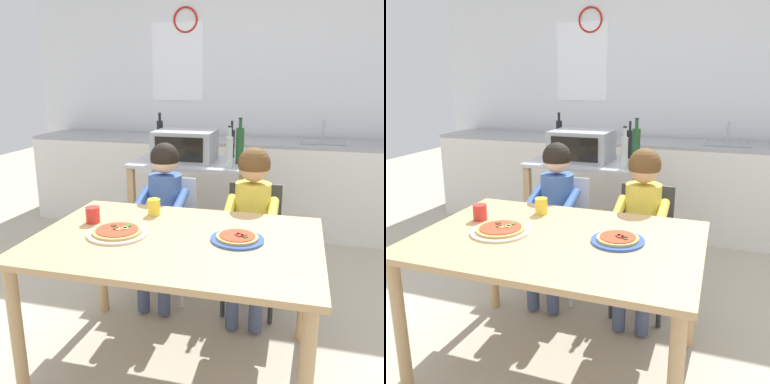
% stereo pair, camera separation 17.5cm
% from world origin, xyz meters
% --- Properties ---
extents(ground_plane, '(10.49, 10.49, 0.00)m').
position_xyz_m(ground_plane, '(0.00, 1.05, 0.00)').
color(ground_plane, '#B7AD99').
extents(back_wall_tiled, '(4.82, 0.14, 2.70)m').
position_xyz_m(back_wall_tiled, '(-0.00, 2.68, 1.35)').
color(back_wall_tiled, silver).
rests_on(back_wall_tiled, ground).
extents(kitchen_counter, '(4.34, 0.60, 1.10)m').
position_xyz_m(kitchen_counter, '(0.00, 2.27, 0.45)').
color(kitchen_counter, silver).
rests_on(kitchen_counter, ground).
extents(kitchen_island_cart, '(0.93, 0.62, 0.86)m').
position_xyz_m(kitchen_island_cart, '(-0.25, 1.31, 0.57)').
color(kitchen_island_cart, '#B7BABF').
rests_on(kitchen_island_cart, ground).
extents(toaster_oven, '(0.46, 0.37, 0.24)m').
position_xyz_m(toaster_oven, '(-0.31, 1.28, 0.98)').
color(toaster_oven, '#999BA0').
rests_on(toaster_oven, kitchen_island_cart).
extents(bottle_brown_beer, '(0.05, 0.05, 0.30)m').
position_xyz_m(bottle_brown_beer, '(0.07, 1.11, 0.98)').
color(bottle_brown_beer, '#ADB7B2').
rests_on(bottle_brown_beer, kitchen_island_cart).
extents(bottle_tall_green_wine, '(0.05, 0.05, 0.30)m').
position_xyz_m(bottle_tall_green_wine, '(0.01, 1.52, 0.98)').
color(bottle_tall_green_wine, black).
rests_on(bottle_tall_green_wine, kitchen_island_cart).
extents(bottle_clear_vinegar, '(0.05, 0.05, 0.35)m').
position_xyz_m(bottle_clear_vinegar, '(-0.61, 1.54, 1.00)').
color(bottle_clear_vinegar, black).
rests_on(bottle_clear_vinegar, kitchen_island_cart).
extents(bottle_squat_spirits, '(0.06, 0.06, 0.35)m').
position_xyz_m(bottle_squat_spirits, '(0.12, 1.26, 1.00)').
color(bottle_squat_spirits, '#1E4723').
rests_on(bottle_squat_spirits, kitchen_island_cart).
extents(dining_table, '(1.38, 0.95, 0.73)m').
position_xyz_m(dining_table, '(0.00, 0.00, 0.64)').
color(dining_table, tan).
rests_on(dining_table, ground).
extents(dining_chair_left, '(0.36, 0.36, 0.81)m').
position_xyz_m(dining_chair_left, '(-0.29, 0.78, 0.48)').
color(dining_chair_left, silver).
rests_on(dining_chair_left, ground).
extents(dining_chair_right, '(0.36, 0.36, 0.81)m').
position_xyz_m(dining_chair_right, '(0.29, 0.74, 0.48)').
color(dining_chair_right, '#333338').
rests_on(dining_chair_right, ground).
extents(child_in_blue_striped_shirt, '(0.32, 0.42, 1.06)m').
position_xyz_m(child_in_blue_striped_shirt, '(-0.29, 0.66, 0.68)').
color(child_in_blue_striped_shirt, '#424C6B').
rests_on(child_in_blue_striped_shirt, ground).
extents(child_in_yellow_shirt, '(0.32, 0.42, 1.06)m').
position_xyz_m(child_in_yellow_shirt, '(0.29, 0.62, 0.69)').
color(child_in_yellow_shirt, '#424C6B').
rests_on(child_in_yellow_shirt, ground).
extents(pizza_plate_cream, '(0.30, 0.30, 0.03)m').
position_xyz_m(pizza_plate_cream, '(-0.29, -0.03, 0.75)').
color(pizza_plate_cream, beige).
rests_on(pizza_plate_cream, dining_table).
extents(pizza_plate_blue_rimmed, '(0.26, 0.26, 0.03)m').
position_xyz_m(pizza_plate_blue_rimmed, '(0.29, 0.04, 0.75)').
color(pizza_plate_blue_rimmed, '#3356B7').
rests_on(pizza_plate_blue_rimmed, dining_table).
extents(drinking_cup_red, '(0.08, 0.08, 0.09)m').
position_xyz_m(drinking_cup_red, '(-0.49, 0.10, 0.78)').
color(drinking_cup_red, red).
rests_on(drinking_cup_red, dining_table).
extents(drinking_cup_yellow, '(0.07, 0.07, 0.09)m').
position_xyz_m(drinking_cup_yellow, '(-0.22, 0.31, 0.78)').
color(drinking_cup_yellow, yellow).
rests_on(drinking_cup_yellow, dining_table).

